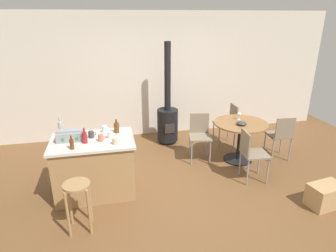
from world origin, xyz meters
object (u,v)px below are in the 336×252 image
object	(u,v)px
dining_table	(240,132)
wine_glass	(239,114)
folding_chair_right	(251,151)
bottle_3	(85,137)
toolbox	(71,135)
cardboard_box	(325,195)
wood_stove	(168,119)
wooden_stool	(78,196)
folding_chair_near	(281,134)
bottle_1	(72,144)
folding_chair_far	(228,121)
serving_bowl	(242,123)
cup_0	(110,135)
cup_3	(115,141)
folding_chair_left	(200,133)
kitchen_island	(95,166)
cup_4	(105,129)
cup_1	(101,138)
bottle_0	(117,128)
cup_2	(91,134)
bottle_2	(61,128)

from	to	relation	value
dining_table	wine_glass	world-z (taller)	wine_glass
folding_chair_right	bottle_3	size ratio (longest dim) A/B	3.85
toolbox	cardboard_box	distance (m)	3.78
wood_stove	wooden_stool	bearing A→B (deg)	-124.10
wooden_stool	folding_chair_near	distance (m)	3.78
bottle_1	wine_glass	size ratio (longest dim) A/B	1.38
folding_chair_far	bottle_3	xyz separation A→B (m)	(-2.79, -1.37, 0.46)
wood_stove	bottle_3	bearing A→B (deg)	-132.41
serving_bowl	cardboard_box	size ratio (longest dim) A/B	0.36
wood_stove	serving_bowl	world-z (taller)	wood_stove
cup_0	cup_3	bearing A→B (deg)	-75.05
dining_table	folding_chair_near	world-z (taller)	folding_chair_near
folding_chair_left	wood_stove	xyz separation A→B (m)	(-0.43, 0.89, 0.00)
kitchen_island	wine_glass	size ratio (longest dim) A/B	8.42
folding_chair_left	wine_glass	xyz separation A→B (m)	(0.74, -0.05, 0.34)
wooden_stool	folding_chair_near	bearing A→B (deg)	19.05
dining_table	cup_4	bearing A→B (deg)	-173.60
cup_1	cup_3	world-z (taller)	cup_1
wooden_stool	wood_stove	bearing A→B (deg)	55.90
dining_table	wood_stove	xyz separation A→B (m)	(-1.14, 1.10, -0.05)
bottle_0	cup_0	xyz separation A→B (m)	(-0.11, -0.21, -0.03)
cup_1	wooden_stool	bearing A→B (deg)	-112.65
cup_0	folding_chair_left	bearing A→B (deg)	24.24
bottle_0	serving_bowl	distance (m)	2.22
toolbox	bottle_0	bearing A→B (deg)	12.48
cup_0	folding_chair_far	bearing A→B (deg)	27.66
wood_stove	cup_0	bearing A→B (deg)	-126.75
cup_1	cup_2	distance (m)	0.22
cup_1	cup_3	bearing A→B (deg)	-36.64
kitchen_island	folding_chair_right	distance (m)	2.50
folding_chair_right	toolbox	bearing A→B (deg)	175.21
wooden_stool	bottle_0	xyz separation A→B (m)	(0.55, 1.05, 0.48)
bottle_0	cup_3	distance (m)	0.44
bottle_0	bottle_2	bearing A→B (deg)	176.75
bottle_3	folding_chair_left	bearing A→B (deg)	22.59
folding_chair_far	cup_2	world-z (taller)	cup_2
cup_1	cardboard_box	world-z (taller)	cup_1
folding_chair_near	cup_0	size ratio (longest dim) A/B	7.99
toolbox	bottle_2	bearing A→B (deg)	128.67
bottle_0	cup_0	bearing A→B (deg)	-116.21
kitchen_island	wooden_stool	size ratio (longest dim) A/B	1.80
wooden_stool	folding_chair_left	size ratio (longest dim) A/B	0.76
wooden_stool	wine_glass	bearing A→B (deg)	28.31
folding_chair_far	cup_3	size ratio (longest dim) A/B	7.57
wood_stove	toolbox	distance (m)	2.41
cup_3	serving_bowl	xyz separation A→B (m)	(2.25, 0.64, -0.13)
cup_2	bottle_0	bearing A→B (deg)	17.77
kitchen_island	serving_bowl	size ratio (longest dim) A/B	6.71
wooden_stool	bottle_3	world-z (taller)	bottle_3
bottle_1	kitchen_island	bearing A→B (deg)	47.32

